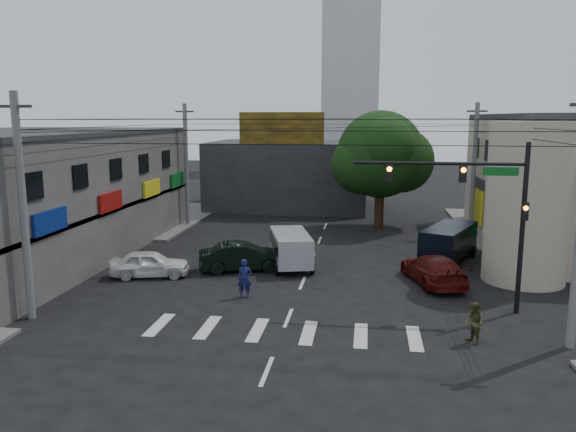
% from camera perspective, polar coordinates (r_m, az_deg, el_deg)
% --- Properties ---
extents(ground, '(160.00, 160.00, 0.00)m').
position_cam_1_polar(ground, '(26.37, 0.96, -8.08)').
color(ground, black).
rests_on(ground, ground).
extents(sidewalk_far_left, '(16.00, 16.00, 0.15)m').
position_cam_1_polar(sidewalk_far_left, '(48.48, -17.82, -0.11)').
color(sidewalk_far_left, '#514F4C').
rests_on(sidewalk_far_left, ground).
extents(sidewalk_far_right, '(16.00, 16.00, 0.15)m').
position_cam_1_polar(sidewalk_far_right, '(46.11, 26.83, -1.22)').
color(sidewalk_far_right, '#514F4C').
rests_on(sidewalk_far_right, ground).
extents(building_left, '(14.00, 24.00, 7.00)m').
position_cam_1_polar(building_left, '(37.70, -26.03, 1.85)').
color(building_left, '#484542').
rests_on(building_left, ground).
extents(corner_column, '(4.00, 4.00, 8.00)m').
position_cam_1_polar(corner_column, '(30.23, 23.17, 1.23)').
color(corner_column, '#9F957E').
rests_on(corner_column, ground).
extents(building_far, '(14.00, 10.00, 6.00)m').
position_cam_1_polar(building_far, '(51.63, 0.17, 4.24)').
color(building_far, '#232326').
rests_on(building_far, ground).
extents(billboard, '(7.00, 0.30, 2.60)m').
position_cam_1_polar(billboard, '(46.53, -0.67, 8.91)').
color(billboard, olive).
rests_on(billboard, building_far).
extents(tower_distant, '(9.00, 9.00, 44.00)m').
position_cam_1_polar(tower_distant, '(95.93, 6.52, 18.22)').
color(tower_distant, silver).
rests_on(tower_distant, ground).
extents(street_tree, '(6.40, 6.40, 8.70)m').
position_cam_1_polar(street_tree, '(41.98, 9.38, 6.17)').
color(street_tree, black).
rests_on(street_tree, ground).
extents(traffic_gantry, '(7.10, 0.35, 7.20)m').
position_cam_1_polar(traffic_gantry, '(24.56, 19.11, 1.60)').
color(traffic_gantry, black).
rests_on(traffic_gantry, ground).
extents(utility_pole_near_left, '(0.32, 0.32, 9.20)m').
position_cam_1_polar(utility_pole_near_left, '(24.77, -25.33, 0.71)').
color(utility_pole_near_left, '#59595B').
rests_on(utility_pole_near_left, ground).
extents(utility_pole_far_left, '(0.32, 0.32, 9.20)m').
position_cam_1_polar(utility_pole_far_left, '(43.23, -10.29, 5.09)').
color(utility_pole_far_left, '#59595B').
rests_on(utility_pole_far_left, ground).
extents(utility_pole_far_right, '(0.32, 0.32, 9.20)m').
position_cam_1_polar(utility_pole_far_right, '(41.69, 18.37, 4.56)').
color(utility_pole_far_right, '#59595B').
rests_on(utility_pole_far_right, ground).
extents(dark_sedan, '(4.37, 5.65, 1.55)m').
position_cam_1_polar(dark_sedan, '(30.41, -4.62, -4.13)').
color(dark_sedan, black).
rests_on(dark_sedan, ground).
extents(white_compact, '(3.51, 4.80, 1.38)m').
position_cam_1_polar(white_compact, '(30.07, -13.87, -4.73)').
color(white_compact, silver).
rests_on(white_compact, ground).
extents(maroon_sedan, '(4.65, 6.08, 1.46)m').
position_cam_1_polar(maroon_sedan, '(28.93, 14.54, -5.26)').
color(maroon_sedan, '#500E0B').
rests_on(maroon_sedan, ground).
extents(silver_minivan, '(5.42, 4.16, 1.92)m').
position_cam_1_polar(silver_minivan, '(30.99, 0.28, -3.48)').
color(silver_minivan, '#B2B6BB').
rests_on(silver_minivan, ground).
extents(navy_van, '(6.50, 5.72, 2.02)m').
position_cam_1_polar(navy_van, '(33.59, 15.99, -2.72)').
color(navy_van, black).
rests_on(navy_van, ground).
extents(traffic_officer, '(0.79, 0.64, 1.79)m').
position_cam_1_polar(traffic_officer, '(25.93, -4.42, -6.36)').
color(traffic_officer, '#141849').
rests_on(traffic_officer, ground).
extents(pedestrian_olive, '(1.24, 1.21, 1.57)m').
position_cam_1_polar(pedestrian_olive, '(21.88, 18.38, -10.30)').
color(pedestrian_olive, '#3B3F1D').
rests_on(pedestrian_olive, ground).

